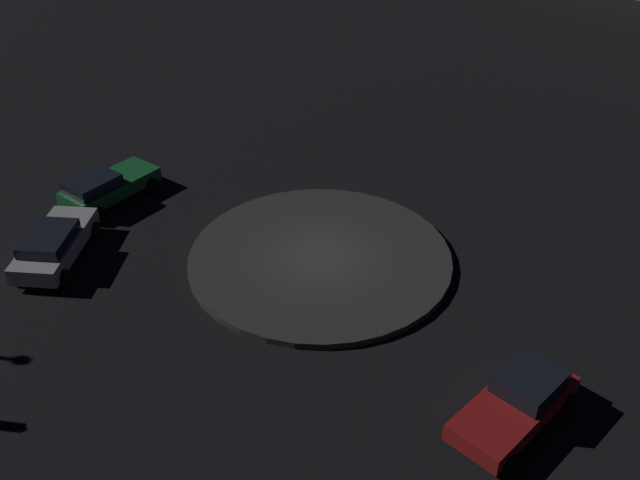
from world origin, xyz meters
The scene contains 5 objects.
ground_plane centered at (0.00, 0.00, 0.00)m, with size 116.73×116.73×0.00m, color black.
roundabout_island centered at (0.00, 0.00, 0.13)m, with size 10.12×10.12×0.26m, color #383838.
car_silver centered at (-7.40, -6.93, 0.77)m, with size 4.18×4.66×1.43m.
car_green centered at (-9.78, -3.08, 0.75)m, with size 2.40×4.40×1.43m.
car_red centered at (9.64, -1.90, 0.72)m, with size 2.13×4.41×1.43m.
Camera 1 is at (15.62, -16.57, 16.42)m, focal length 40.83 mm.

